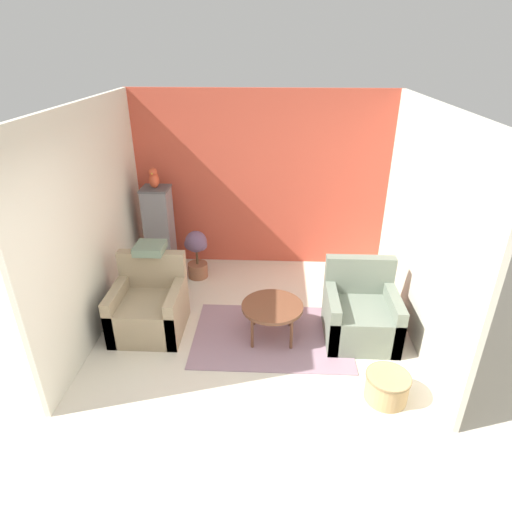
# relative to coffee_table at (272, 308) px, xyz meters

# --- Properties ---
(ground_plane) EXTENTS (20.00, 20.00, 0.00)m
(ground_plane) POSITION_rel_coffee_table_xyz_m (-0.21, -1.37, -0.42)
(ground_plane) COLOR beige
(ground_plane) RESTS_ON ground
(wall_back_accent) EXTENTS (3.92, 0.06, 2.67)m
(wall_back_accent) POSITION_rel_coffee_table_xyz_m (-0.21, 2.06, 0.92)
(wall_back_accent) COLOR #C64C38
(wall_back_accent) RESTS_ON ground_plane
(wall_left) EXTENTS (0.06, 3.39, 2.67)m
(wall_left) POSITION_rel_coffee_table_xyz_m (-2.14, 0.33, 0.92)
(wall_left) COLOR beige
(wall_left) RESTS_ON ground_plane
(wall_right) EXTENTS (0.06, 3.39, 2.67)m
(wall_right) POSITION_rel_coffee_table_xyz_m (1.72, 0.33, 0.92)
(wall_right) COLOR beige
(wall_right) RESTS_ON ground_plane
(area_rug) EXTENTS (1.90, 1.30, 0.01)m
(area_rug) POSITION_rel_coffee_table_xyz_m (0.00, 0.00, -0.41)
(area_rug) COLOR gray
(area_rug) RESTS_ON ground_plane
(coffee_table) EXTENTS (0.73, 0.73, 0.46)m
(coffee_table) POSITION_rel_coffee_table_xyz_m (0.00, 0.00, 0.00)
(coffee_table) COLOR brown
(coffee_table) RESTS_ON ground_plane
(armchair_left) EXTENTS (0.83, 0.82, 0.93)m
(armchair_left) POSITION_rel_coffee_table_xyz_m (-1.51, 0.09, -0.11)
(armchair_left) COLOR #9E896B
(armchair_left) RESTS_ON ground_plane
(armchair_right) EXTENTS (0.83, 0.82, 0.93)m
(armchair_right) POSITION_rel_coffee_table_xyz_m (1.06, 0.07, -0.11)
(armchair_right) COLOR slate
(armchair_right) RESTS_ON ground_plane
(birdcage) EXTENTS (0.48, 0.48, 1.35)m
(birdcage) POSITION_rel_coffee_table_xyz_m (-1.73, 1.62, 0.25)
(birdcage) COLOR #555559
(birdcage) RESTS_ON ground_plane
(parrot) EXTENTS (0.14, 0.25, 0.30)m
(parrot) POSITION_rel_coffee_table_xyz_m (-1.73, 1.62, 1.08)
(parrot) COLOR #D14C2D
(parrot) RESTS_ON birdcage
(potted_plant) EXTENTS (0.35, 0.32, 0.75)m
(potted_plant) POSITION_rel_coffee_table_xyz_m (-1.16, 1.45, 0.02)
(potted_plant) COLOR brown
(potted_plant) RESTS_ON ground_plane
(wicker_basket) EXTENTS (0.45, 0.45, 0.29)m
(wicker_basket) POSITION_rel_coffee_table_xyz_m (1.17, -0.96, -0.26)
(wicker_basket) COLOR tan
(wicker_basket) RESTS_ON ground_plane
(throw_pillow) EXTENTS (0.35, 0.35, 0.10)m
(throw_pillow) POSITION_rel_coffee_table_xyz_m (-1.51, 0.39, 0.56)
(throw_pillow) COLOR slate
(throw_pillow) RESTS_ON armchair_left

